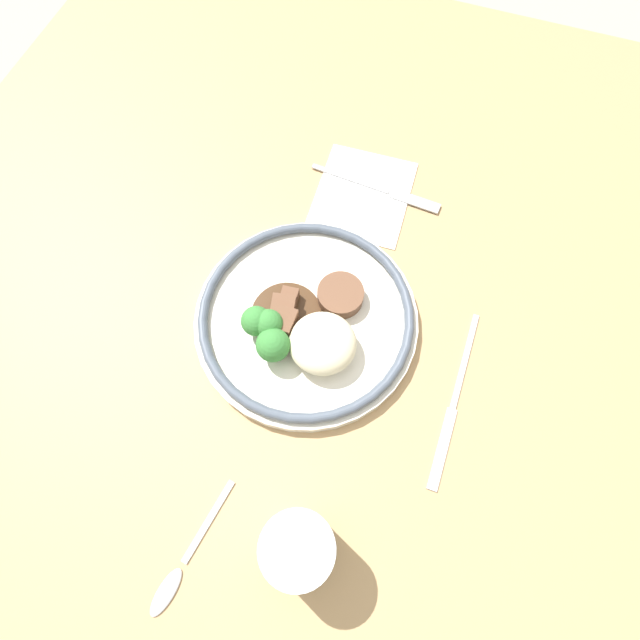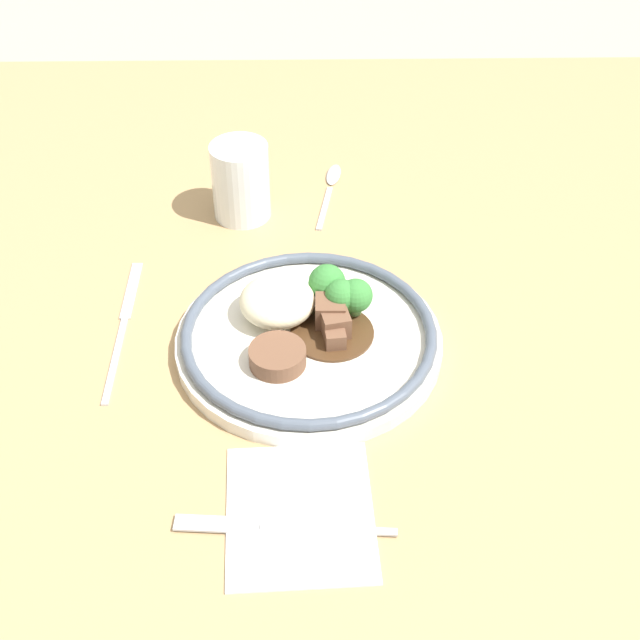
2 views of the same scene
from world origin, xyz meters
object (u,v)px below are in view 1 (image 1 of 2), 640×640
(fork, at_px, (387,192))
(juice_glass, at_px, (299,548))
(plate, at_px, (306,321))
(spoon, at_px, (177,574))
(knife, at_px, (454,404))

(fork, bearing_deg, juice_glass, -81.12)
(plate, distance_m, spoon, 0.31)
(plate, relative_size, fork, 1.44)
(spoon, bearing_deg, fork, -177.77)
(plate, relative_size, juice_glass, 2.87)
(juice_glass, xyz_separation_m, knife, (-0.20, 0.12, -0.04))
(plate, bearing_deg, spoon, -6.11)
(juice_glass, xyz_separation_m, spoon, (0.07, -0.11, -0.04))
(plate, relative_size, spoon, 1.85)
(knife, bearing_deg, plate, -99.85)
(fork, height_order, knife, fork)
(plate, bearing_deg, knife, 79.65)
(plate, height_order, spoon, plate)
(spoon, bearing_deg, juice_glass, 130.61)
(juice_glass, relative_size, spoon, 0.65)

